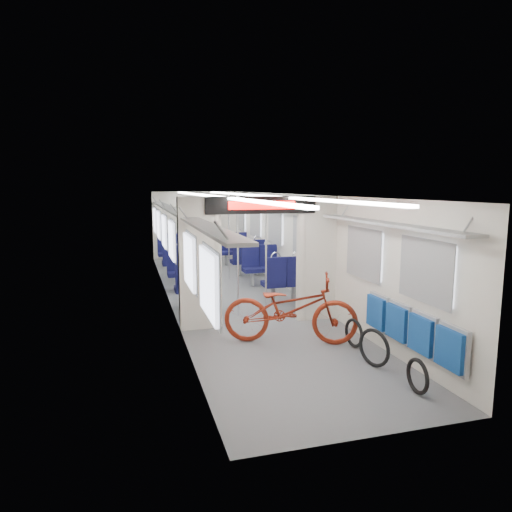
% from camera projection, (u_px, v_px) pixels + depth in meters
% --- Properties ---
extents(carriage, '(12.00, 12.02, 2.31)m').
position_uv_depth(carriage, '(237.00, 232.00, 9.77)').
color(carriage, '#515456').
rests_on(carriage, ground).
extents(bicycle, '(2.24, 1.47, 1.11)m').
position_uv_depth(bicycle, '(290.00, 309.00, 7.21)').
color(bicycle, maroon).
rests_on(bicycle, ground).
extents(flip_bench, '(0.12, 2.15, 0.56)m').
position_uv_depth(flip_bench, '(410.00, 328.00, 6.15)').
color(flip_bench, gray).
rests_on(flip_bench, carriage).
extents(bike_hoop_a, '(0.06, 0.44, 0.44)m').
position_uv_depth(bike_hoop_a, '(417.00, 378.00, 5.47)').
color(bike_hoop_a, black).
rests_on(bike_hoop_a, ground).
extents(bike_hoop_b, '(0.22, 0.53, 0.54)m').
position_uv_depth(bike_hoop_b, '(374.00, 349.00, 6.29)').
color(bike_hoop_b, black).
rests_on(bike_hoop_b, ground).
extents(bike_hoop_c, '(0.11, 0.46, 0.46)m').
position_uv_depth(bike_hoop_c, '(354.00, 334.00, 7.06)').
color(bike_hoop_c, black).
rests_on(bike_hoop_c, ground).
extents(seat_bay_near_left, '(0.92, 2.10, 1.11)m').
position_uv_depth(seat_bay_near_left, '(192.00, 274.00, 10.14)').
color(seat_bay_near_left, '#0C0C35').
rests_on(seat_bay_near_left, ground).
extents(seat_bay_near_right, '(0.92, 2.14, 1.12)m').
position_uv_depth(seat_bay_near_right, '(271.00, 269.00, 10.64)').
color(seat_bay_near_right, '#0C0C35').
rests_on(seat_bay_near_right, ground).
extents(seat_bay_far_left, '(0.92, 2.13, 1.12)m').
position_uv_depth(seat_bay_far_left, '(176.00, 253.00, 13.27)').
color(seat_bay_far_left, '#0C0C35').
rests_on(seat_bay_far_left, ground).
extents(seat_bay_far_right, '(0.94, 2.20, 1.14)m').
position_uv_depth(seat_bay_far_right, '(240.00, 251.00, 13.55)').
color(seat_bay_far_right, '#0C0C35').
rests_on(seat_bay_far_right, ground).
extents(stanchion_near_left, '(0.04, 0.04, 2.30)m').
position_uv_depth(stanchion_near_left, '(238.00, 257.00, 8.63)').
color(stanchion_near_left, silver).
rests_on(stanchion_near_left, ground).
extents(stanchion_near_right, '(0.04, 0.04, 2.30)m').
position_uv_depth(stanchion_near_right, '(266.00, 255.00, 8.94)').
color(stanchion_near_right, silver).
rests_on(stanchion_near_right, ground).
extents(stanchion_far_left, '(0.04, 0.04, 2.30)m').
position_uv_depth(stanchion_far_left, '(203.00, 238.00, 11.74)').
color(stanchion_far_left, silver).
rests_on(stanchion_far_left, ground).
extents(stanchion_far_right, '(0.04, 0.04, 2.30)m').
position_uv_depth(stanchion_far_right, '(229.00, 237.00, 12.13)').
color(stanchion_far_right, silver).
rests_on(stanchion_far_right, ground).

